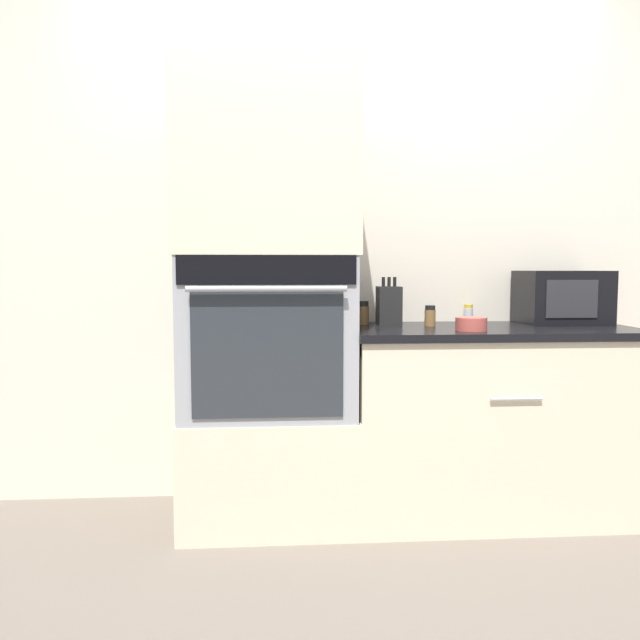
{
  "coord_description": "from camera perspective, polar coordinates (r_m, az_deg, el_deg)",
  "views": [
    {
      "loc": [
        -0.35,
        -2.47,
        1.14
      ],
      "look_at": [
        -0.16,
        0.21,
        0.91
      ],
      "focal_mm": 35.0,
      "sensor_mm": 36.0,
      "label": 1
    }
  ],
  "objects": [
    {
      "name": "microwave",
      "position": [
        3.22,
        21.25,
        1.94
      ],
      "size": [
        0.39,
        0.3,
        0.26
      ],
      "color": "black",
      "rests_on": "counter_unit"
    },
    {
      "name": "ground_plane",
      "position": [
        2.74,
        3.8,
        -19.71
      ],
      "size": [
        12.0,
        12.0,
        0.0
      ],
      "primitive_type": "plane",
      "color": "#6B6056"
    },
    {
      "name": "condiment_jar_near",
      "position": [
        2.99,
        3.99,
        0.64
      ],
      "size": [
        0.05,
        0.05,
        0.11
      ],
      "color": "brown",
      "rests_on": "counter_unit"
    },
    {
      "name": "knife_block",
      "position": [
        2.98,
        6.31,
        1.35
      ],
      "size": [
        0.11,
        0.12,
        0.23
      ],
      "color": "black",
      "rests_on": "counter_unit"
    },
    {
      "name": "counter_unit",
      "position": [
        3.03,
        15.26,
        -8.8
      ],
      "size": [
        1.3,
        0.63,
        0.87
      ],
      "color": "beige",
      "rests_on": "ground_plane"
    },
    {
      "name": "wall_back",
      "position": [
        3.13,
        2.32,
        6.84
      ],
      "size": [
        8.0,
        0.05,
        2.5
      ],
      "color": "beige",
      "rests_on": "ground_plane"
    },
    {
      "name": "condiment_jar_mid",
      "position": [
        3.18,
        13.4,
        0.58
      ],
      "size": [
        0.05,
        0.05,
        0.09
      ],
      "color": "silver",
      "rests_on": "counter_unit"
    },
    {
      "name": "condiment_jar_far",
      "position": [
        2.94,
        10.03,
        0.37
      ],
      "size": [
        0.05,
        0.05,
        0.1
      ],
      "color": "brown",
      "rests_on": "counter_unit"
    },
    {
      "name": "bowl",
      "position": [
        2.76,
        13.65,
        -0.35
      ],
      "size": [
        0.14,
        0.14,
        0.06
      ],
      "color": "#B24C42",
      "rests_on": "counter_unit"
    },
    {
      "name": "oven_cabinet_upper",
      "position": [
        2.81,
        -4.86,
        13.82
      ],
      "size": [
        0.76,
        0.6,
        0.78
      ],
      "color": "beige",
      "rests_on": "wall_oven"
    },
    {
      "name": "oven_cabinet_base",
      "position": [
        2.91,
        -4.67,
        -13.01
      ],
      "size": [
        0.76,
        0.6,
        0.5
      ],
      "color": "beige",
      "rests_on": "ground_plane"
    },
    {
      "name": "wall_oven",
      "position": [
        2.79,
        -4.76,
        -1.3
      ],
      "size": [
        0.74,
        0.64,
        0.69
      ],
      "color": "#9EA0A5",
      "rests_on": "oven_cabinet_base"
    }
  ]
}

